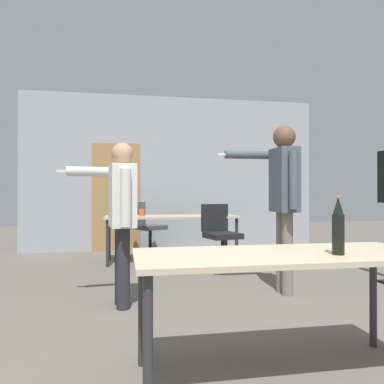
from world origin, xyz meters
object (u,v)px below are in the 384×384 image
(person_near_casual, at_px, (283,189))
(office_chair_mid_tucked, at_px, (147,229))
(person_left_plaid, at_px, (121,208))
(drink_cup, at_px, (142,213))
(beer_bottle, at_px, (338,227))
(office_chair_far_right, at_px, (220,237))

(person_near_casual, relative_size, office_chair_mid_tucked, 1.94)
(person_left_plaid, xyz_separation_m, office_chair_mid_tucked, (0.43, 3.09, -0.50))
(drink_cup, bearing_deg, beer_bottle, -76.79)
(office_chair_mid_tucked, height_order, beer_bottle, beer_bottle)
(person_left_plaid, distance_m, office_chair_far_right, 2.35)
(office_chair_mid_tucked, bearing_deg, person_left_plaid, -36.17)
(office_chair_far_right, bearing_deg, person_left_plaid, 37.20)
(person_near_casual, distance_m, beer_bottle, 1.94)
(person_near_casual, xyz_separation_m, beer_bottle, (-0.49, -1.86, -0.24))
(person_left_plaid, relative_size, beer_bottle, 4.64)
(person_near_casual, bearing_deg, office_chair_far_right, 11.33)
(person_near_casual, xyz_separation_m, office_chair_far_right, (-0.28, 1.61, -0.69))
(drink_cup, bearing_deg, person_left_plaid, -97.71)
(beer_bottle, xyz_separation_m, drink_cup, (-0.93, 3.96, -0.10))
(person_near_casual, bearing_deg, drink_cup, 35.60)
(office_chair_mid_tucked, xyz_separation_m, beer_bottle, (0.81, -4.78, 0.44))
(person_left_plaid, distance_m, person_near_casual, 1.75)
(person_near_casual, relative_size, drink_cup, 15.90)
(person_near_casual, distance_m, office_chair_mid_tucked, 3.27)
(beer_bottle, bearing_deg, person_near_casual, 75.12)
(office_chair_far_right, height_order, beer_bottle, beer_bottle)
(person_left_plaid, xyz_separation_m, drink_cup, (0.31, 2.26, -0.16))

